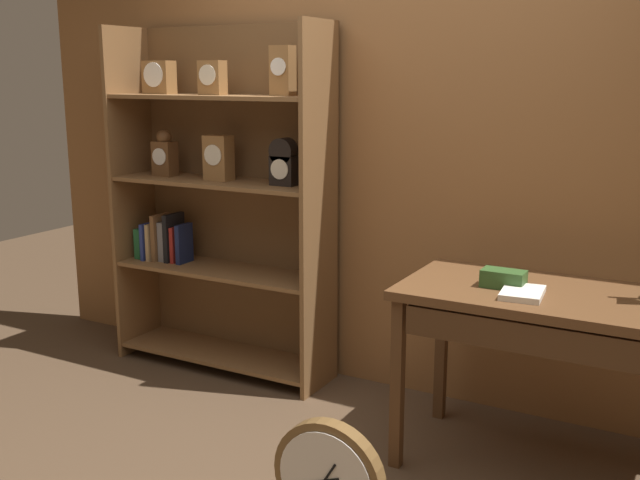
{
  "coord_description": "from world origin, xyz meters",
  "views": [
    {
      "loc": [
        1.5,
        -2.22,
        1.68
      ],
      "look_at": [
        -0.07,
        0.62,
        0.96
      ],
      "focal_mm": 41.98,
      "sensor_mm": 36.0,
      "label": 1
    }
  ],
  "objects_px": {
    "workbench": "(562,317)",
    "open_repair_manual": "(522,293)",
    "toolbox_small": "(503,279)",
    "bookshelf": "(220,201)"
  },
  "relations": [
    {
      "from": "workbench",
      "to": "open_repair_manual",
      "type": "height_order",
      "value": "open_repair_manual"
    },
    {
      "from": "workbench",
      "to": "toolbox_small",
      "type": "xyz_separation_m",
      "value": [
        -0.25,
        -0.0,
        0.13
      ]
    },
    {
      "from": "bookshelf",
      "to": "toolbox_small",
      "type": "xyz_separation_m",
      "value": [
        1.73,
        -0.37,
        -0.14
      ]
    },
    {
      "from": "bookshelf",
      "to": "open_repair_manual",
      "type": "bearing_deg",
      "value": -13.87
    },
    {
      "from": "bookshelf",
      "to": "toolbox_small",
      "type": "relative_size",
      "value": 10.82
    },
    {
      "from": "bookshelf",
      "to": "toolbox_small",
      "type": "height_order",
      "value": "bookshelf"
    },
    {
      "from": "toolbox_small",
      "to": "open_repair_manual",
      "type": "distance_m",
      "value": 0.14
    },
    {
      "from": "workbench",
      "to": "toolbox_small",
      "type": "height_order",
      "value": "toolbox_small"
    },
    {
      "from": "workbench",
      "to": "open_repair_manual",
      "type": "relative_size",
      "value": 6.05
    },
    {
      "from": "bookshelf",
      "to": "workbench",
      "type": "distance_m",
      "value": 2.03
    }
  ]
}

